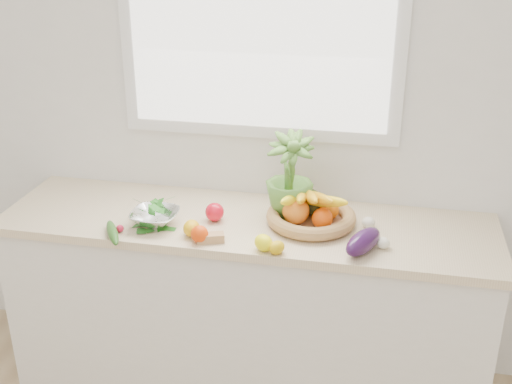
% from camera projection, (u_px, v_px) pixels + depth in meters
% --- Properties ---
extents(back_wall, '(4.50, 0.02, 2.70)m').
position_uv_depth(back_wall, '(260.00, 105.00, 2.98)').
color(back_wall, white).
rests_on(back_wall, ground).
extents(counter_cabinet, '(2.20, 0.58, 0.86)m').
position_uv_depth(counter_cabinet, '(247.00, 307.00, 3.09)').
color(counter_cabinet, silver).
rests_on(counter_cabinet, ground).
extents(countertop, '(2.24, 0.62, 0.04)m').
position_uv_depth(countertop, '(246.00, 224.00, 2.90)').
color(countertop, beige).
rests_on(countertop, counter_cabinet).
extents(window_frame, '(1.30, 0.03, 1.10)m').
position_uv_depth(window_frame, '(259.00, 18.00, 2.81)').
color(window_frame, white).
rests_on(window_frame, back_wall).
extents(window_pane, '(1.18, 0.01, 0.98)m').
position_uv_depth(window_pane, '(258.00, 18.00, 2.79)').
color(window_pane, white).
rests_on(window_pane, window_frame).
extents(orange_loose, '(0.09, 0.09, 0.07)m').
position_uv_depth(orange_loose, '(200.00, 234.00, 2.69)').
color(orange_loose, '#EB3F07').
rests_on(orange_loose, countertop).
extents(lemon_a, '(0.08, 0.09, 0.07)m').
position_uv_depth(lemon_a, '(191.00, 228.00, 2.74)').
color(lemon_a, '#ECAC0C').
rests_on(lemon_a, countertop).
extents(lemon_b, '(0.09, 0.09, 0.06)m').
position_uv_depth(lemon_b, '(277.00, 248.00, 2.60)').
color(lemon_b, gold).
rests_on(lemon_b, countertop).
extents(lemon_c, '(0.11, 0.11, 0.07)m').
position_uv_depth(lemon_c, '(264.00, 243.00, 2.62)').
color(lemon_c, '#FFF60D').
rests_on(lemon_c, countertop).
extents(apple, '(0.09, 0.09, 0.08)m').
position_uv_depth(apple, '(215.00, 212.00, 2.87)').
color(apple, red).
rests_on(apple, countertop).
extents(ginger, '(0.13, 0.09, 0.04)m').
position_uv_depth(ginger, '(210.00, 238.00, 2.70)').
color(ginger, tan).
rests_on(ginger, countertop).
extents(garlic_a, '(0.07, 0.07, 0.05)m').
position_uv_depth(garlic_a, '(295.00, 232.00, 2.73)').
color(garlic_a, silver).
rests_on(garlic_a, countertop).
extents(garlic_b, '(0.06, 0.06, 0.05)m').
position_uv_depth(garlic_b, '(369.00, 223.00, 2.81)').
color(garlic_b, white).
rests_on(garlic_b, countertop).
extents(garlic_c, '(0.07, 0.07, 0.05)m').
position_uv_depth(garlic_c, '(383.00, 243.00, 2.64)').
color(garlic_c, white).
rests_on(garlic_c, countertop).
extents(eggplant, '(0.18, 0.25, 0.09)m').
position_uv_depth(eggplant, '(363.00, 242.00, 2.61)').
color(eggplant, '#2D103B').
rests_on(eggplant, countertop).
extents(cucumber, '(0.15, 0.22, 0.04)m').
position_uv_depth(cucumber, '(113.00, 233.00, 2.73)').
color(cucumber, '#274F17').
rests_on(cucumber, countertop).
extents(radish, '(0.04, 0.04, 0.03)m').
position_uv_depth(radish, '(120.00, 228.00, 2.78)').
color(radish, red).
rests_on(radish, countertop).
extents(potted_herb, '(0.24, 0.24, 0.38)m').
position_uv_depth(potted_herb, '(290.00, 175.00, 2.83)').
color(potted_herb, '#4F822F').
rests_on(potted_herb, countertop).
extents(fruit_basket, '(0.51, 0.51, 0.19)m').
position_uv_depth(fruit_basket, '(311.00, 212.00, 2.84)').
color(fruit_basket, tan).
rests_on(fruit_basket, countertop).
extents(colander_with_spinach, '(0.21, 0.21, 0.11)m').
position_uv_depth(colander_with_spinach, '(155.00, 214.00, 2.82)').
color(colander_with_spinach, silver).
rests_on(colander_with_spinach, countertop).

